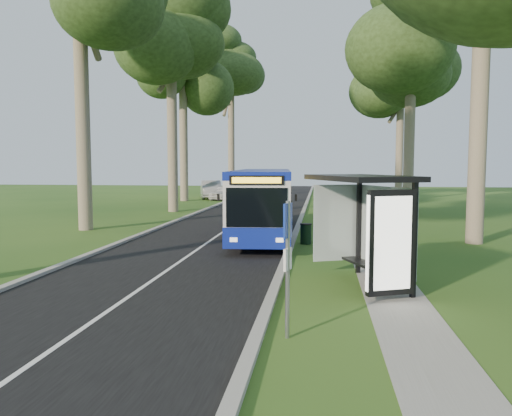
{
  "coord_description": "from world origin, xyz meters",
  "views": [
    {
      "loc": [
        1.16,
        -15.49,
        3.26
      ],
      "look_at": [
        -1.3,
        3.38,
        1.6
      ],
      "focal_mm": 35.0,
      "sensor_mm": 36.0,
      "label": 1
    }
  ],
  "objects_px": {
    "bus_shelter": "(368,210)",
    "litter_bin": "(306,234)",
    "bus_stop_sign": "(288,253)",
    "bus": "(263,202)",
    "car_white": "(224,192)",
    "car_silver": "(211,189)"
  },
  "relations": [
    {
      "from": "bus_shelter",
      "to": "car_silver",
      "type": "relative_size",
      "value": 0.75
    },
    {
      "from": "litter_bin",
      "to": "car_silver",
      "type": "height_order",
      "value": "car_silver"
    },
    {
      "from": "bus_stop_sign",
      "to": "car_white",
      "type": "distance_m",
      "value": 37.15
    },
    {
      "from": "bus",
      "to": "litter_bin",
      "type": "bearing_deg",
      "value": -51.25
    },
    {
      "from": "bus_stop_sign",
      "to": "car_silver",
      "type": "height_order",
      "value": "bus_stop_sign"
    },
    {
      "from": "bus",
      "to": "bus_stop_sign",
      "type": "relative_size",
      "value": 4.43
    },
    {
      "from": "bus_shelter",
      "to": "litter_bin",
      "type": "distance_m",
      "value": 7.87
    },
    {
      "from": "litter_bin",
      "to": "car_silver",
      "type": "xyz_separation_m",
      "value": [
        -9.9,
        26.55,
        0.43
      ]
    },
    {
      "from": "bus_stop_sign",
      "to": "car_silver",
      "type": "relative_size",
      "value": 0.5
    },
    {
      "from": "bus_shelter",
      "to": "car_silver",
      "type": "bearing_deg",
      "value": 86.32
    },
    {
      "from": "bus_shelter",
      "to": "car_white",
      "type": "xyz_separation_m",
      "value": [
        -10.06,
        32.41,
        -1.43
      ]
    },
    {
      "from": "bus_stop_sign",
      "to": "bus",
      "type": "bearing_deg",
      "value": 115.83
    },
    {
      "from": "bus_shelter",
      "to": "car_silver",
      "type": "height_order",
      "value": "bus_shelter"
    },
    {
      "from": "bus_shelter",
      "to": "litter_bin",
      "type": "relative_size",
      "value": 4.64
    },
    {
      "from": "bus",
      "to": "car_white",
      "type": "bearing_deg",
      "value": 101.0
    },
    {
      "from": "bus",
      "to": "car_silver",
      "type": "bearing_deg",
      "value": 103.55
    },
    {
      "from": "bus_shelter",
      "to": "car_white",
      "type": "relative_size",
      "value": 0.98
    },
    {
      "from": "bus",
      "to": "litter_bin",
      "type": "relative_size",
      "value": 13.6
    },
    {
      "from": "bus_stop_sign",
      "to": "litter_bin",
      "type": "relative_size",
      "value": 3.07
    },
    {
      "from": "bus",
      "to": "litter_bin",
      "type": "distance_m",
      "value": 3.17
    },
    {
      "from": "bus",
      "to": "car_silver",
      "type": "relative_size",
      "value": 2.2
    },
    {
      "from": "bus_stop_sign",
      "to": "litter_bin",
      "type": "bearing_deg",
      "value": 107.25
    }
  ]
}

